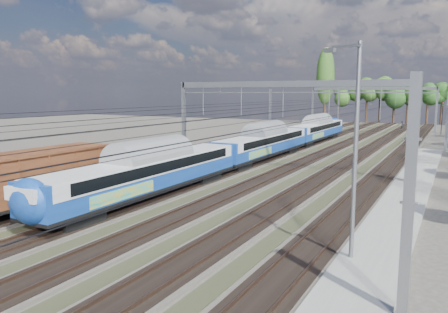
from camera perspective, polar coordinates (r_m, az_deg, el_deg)
The scene contains 12 objects.
ground at distance 19.77m, azimuth -26.40°, elevation -15.96°, with size 220.00×220.00×0.00m, color #47423A.
track_bed at distance 57.70m, azimuth 12.82°, elevation 0.37°, with size 21.00×130.00×0.34m.
platform at distance 31.28m, azimuth 21.86°, elevation -6.54°, with size 3.00×70.00×0.30m, color gray.
catenary at distance 64.57m, azimuth 15.12°, elevation 6.72°, with size 25.65×130.00×9.00m.
tree_belt at distance 104.04m, azimuth 24.12°, elevation 7.75°, with size 40.18×100.67×11.95m.
poplar at distance 112.20m, azimuth 13.12°, elevation 10.14°, with size 4.40×4.40×19.04m.
emu_train at distance 50.27m, azimuth 5.17°, elevation 2.29°, with size 3.04×64.26×4.44m.
freight_boxcar at distance 29.71m, azimuth -26.73°, elevation -3.15°, with size 3.16×15.25×3.93m.
worker at distance 102.83m, azimuth 22.25°, elevation 3.80°, with size 0.65×0.43×1.79m, color black.
signal_near at distance 55.91m, azimuth 16.90°, elevation 3.60°, with size 0.38×0.35×5.72m.
signal_far at distance 92.57m, azimuth 26.63°, elevation 4.96°, with size 0.43×0.40×6.13m.
lamp_post at distance 20.37m, azimuth 16.56°, elevation 1.35°, with size 1.69×0.54×10.07m.
Camera 1 is at (15.04, -10.17, 7.83)m, focal length 35.00 mm.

